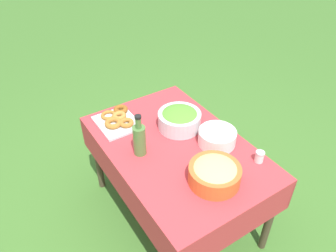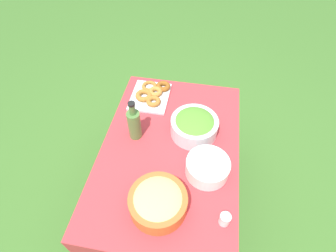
{
  "view_description": "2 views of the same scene",
  "coord_description": "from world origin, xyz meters",
  "px_view_note": "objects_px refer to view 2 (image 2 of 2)",
  "views": [
    {
      "loc": [
        -1.29,
        0.9,
        2.05
      ],
      "look_at": [
        0.07,
        0.01,
        0.79
      ],
      "focal_mm": 35.0,
      "sensor_mm": 36.0,
      "label": 1
    },
    {
      "loc": [
        -0.9,
        -0.15,
        1.97
      ],
      "look_at": [
        0.08,
        0.02,
        0.8
      ],
      "focal_mm": 28.0,
      "sensor_mm": 36.0,
      "label": 2
    }
  ],
  "objects_px": {
    "salad_bowl": "(194,125)",
    "donut_platter": "(152,94)",
    "plate_stack": "(207,167)",
    "pasta_bowl": "(158,201)",
    "olive_oil_bottle": "(134,124)"
  },
  "relations": [
    {
      "from": "donut_platter",
      "to": "plate_stack",
      "type": "height_order",
      "value": "plate_stack"
    },
    {
      "from": "salad_bowl",
      "to": "donut_platter",
      "type": "xyz_separation_m",
      "value": [
        0.28,
        0.33,
        -0.05
      ]
    },
    {
      "from": "salad_bowl",
      "to": "donut_platter",
      "type": "height_order",
      "value": "salad_bowl"
    },
    {
      "from": "salad_bowl",
      "to": "pasta_bowl",
      "type": "relative_size",
      "value": 0.99
    },
    {
      "from": "pasta_bowl",
      "to": "plate_stack",
      "type": "relative_size",
      "value": 1.22
    },
    {
      "from": "donut_platter",
      "to": "plate_stack",
      "type": "relative_size",
      "value": 1.34
    },
    {
      "from": "salad_bowl",
      "to": "donut_platter",
      "type": "bearing_deg",
      "value": 50.09
    },
    {
      "from": "pasta_bowl",
      "to": "plate_stack",
      "type": "bearing_deg",
      "value": -42.21
    },
    {
      "from": "donut_platter",
      "to": "plate_stack",
      "type": "bearing_deg",
      "value": -141.5
    },
    {
      "from": "pasta_bowl",
      "to": "donut_platter",
      "type": "bearing_deg",
      "value": 14.82
    },
    {
      "from": "pasta_bowl",
      "to": "plate_stack",
      "type": "xyz_separation_m",
      "value": [
        0.25,
        -0.22,
        -0.02
      ]
    },
    {
      "from": "donut_platter",
      "to": "olive_oil_bottle",
      "type": "distance_m",
      "value": 0.37
    },
    {
      "from": "olive_oil_bottle",
      "to": "plate_stack",
      "type": "bearing_deg",
      "value": -112.01
    },
    {
      "from": "salad_bowl",
      "to": "plate_stack",
      "type": "distance_m",
      "value": 0.29
    },
    {
      "from": "salad_bowl",
      "to": "donut_platter",
      "type": "relative_size",
      "value": 0.9
    }
  ]
}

